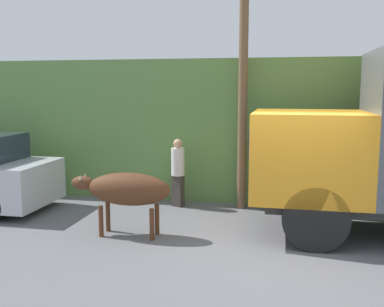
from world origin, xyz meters
name	(u,v)px	position (x,y,z in m)	size (l,w,h in m)	color
ground_plane	(288,256)	(0.00, 0.00, 0.00)	(60.00, 60.00, 0.00)	slate
hillside_embankment	(288,124)	(0.00, 6.04, 1.76)	(32.00, 5.42, 3.51)	#608C47
brown_cow	(126,190)	(-3.03, 0.51, 0.90)	(1.97, 0.63, 1.22)	#512D19
pedestrian_on_hill	(178,169)	(-2.57, 2.81, 0.90)	(0.42, 0.42, 1.62)	#38332D
utility_pole	(243,67)	(-1.07, 2.96, 3.28)	(0.90, 0.21, 6.31)	brown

